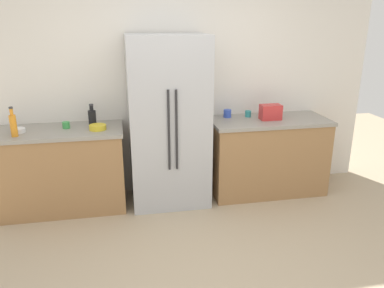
# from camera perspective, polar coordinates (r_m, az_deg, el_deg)

# --- Properties ---
(ground_plane) EXTENTS (9.67, 9.67, 0.00)m
(ground_plane) POSITION_cam_1_polar(r_m,az_deg,el_deg) (3.38, 2.35, -18.93)
(ground_plane) COLOR tan
(kitchen_back_panel) EXTENTS (4.84, 0.10, 2.96)m
(kitchen_back_panel) POSITION_cam_1_polar(r_m,az_deg,el_deg) (4.54, -2.79, 11.20)
(kitchen_back_panel) COLOR silver
(kitchen_back_panel) RESTS_ON ground_plane
(counter_left) EXTENTS (1.36, 0.64, 0.91)m
(counter_left) POSITION_cam_1_polar(r_m,az_deg,el_deg) (4.45, -18.79, -3.62)
(counter_left) COLOR #9E7247
(counter_left) RESTS_ON ground_plane
(counter_right) EXTENTS (1.39, 0.64, 0.91)m
(counter_right) POSITION_cam_1_polar(r_m,az_deg,el_deg) (4.72, 11.12, -1.68)
(counter_right) COLOR #9E7247
(counter_right) RESTS_ON ground_plane
(refrigerator) EXTENTS (0.86, 0.67, 1.89)m
(refrigerator) POSITION_cam_1_polar(r_m,az_deg,el_deg) (4.25, -3.53, 3.27)
(refrigerator) COLOR #B2B5BA
(refrigerator) RESTS_ON ground_plane
(toaster) EXTENTS (0.24, 0.14, 0.17)m
(toaster) POSITION_cam_1_polar(r_m,az_deg,el_deg) (4.55, 11.63, 4.68)
(toaster) COLOR red
(toaster) RESTS_ON counter_right
(bottle_a) EXTENTS (0.07, 0.07, 0.30)m
(bottle_a) POSITION_cam_1_polar(r_m,az_deg,el_deg) (4.19, -25.10, 2.64)
(bottle_a) COLOR orange
(bottle_a) RESTS_ON counter_left
(bottle_b) EXTENTS (0.08, 0.08, 0.24)m
(bottle_b) POSITION_cam_1_polar(r_m,az_deg,el_deg) (4.32, -14.66, 3.89)
(bottle_b) COLOR black
(bottle_b) RESTS_ON counter_left
(cup_a) EXTENTS (0.09, 0.09, 0.09)m
(cup_a) POSITION_cam_1_polar(r_m,az_deg,el_deg) (4.58, 5.30, 4.55)
(cup_a) COLOR blue
(cup_a) RESTS_ON counter_right
(cup_b) EXTENTS (0.07, 0.07, 0.07)m
(cup_b) POSITION_cam_1_polar(r_m,az_deg,el_deg) (4.63, 8.37, 4.48)
(cup_b) COLOR teal
(cup_b) RESTS_ON counter_right
(cup_c) EXTENTS (0.08, 0.08, 0.07)m
(cup_c) POSITION_cam_1_polar(r_m,az_deg,el_deg) (4.32, -18.26, 2.70)
(cup_c) COLOR green
(cup_c) RESTS_ON counter_left
(bowl_a) EXTENTS (0.14, 0.14, 0.05)m
(bowl_a) POSITION_cam_1_polar(r_m,az_deg,el_deg) (4.34, -24.49, 1.85)
(bowl_a) COLOR white
(bowl_a) RESTS_ON counter_left
(bowl_b) EXTENTS (0.18, 0.18, 0.05)m
(bowl_b) POSITION_cam_1_polar(r_m,az_deg,el_deg) (4.18, -13.88, 2.45)
(bowl_b) COLOR yellow
(bowl_b) RESTS_ON counter_left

